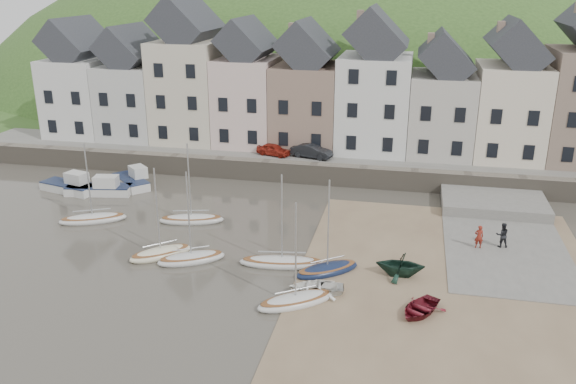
% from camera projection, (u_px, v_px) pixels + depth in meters
% --- Properties ---
extents(ground, '(160.00, 160.00, 0.00)m').
position_uv_depth(ground, '(268.00, 268.00, 37.32)').
color(ground, '#433E35').
rests_on(ground, ground).
extents(quay_land, '(90.00, 30.00, 1.50)m').
position_uv_depth(quay_land, '(337.00, 134.00, 66.50)').
color(quay_land, '#335321').
rests_on(quay_land, ground).
extents(quay_street, '(70.00, 7.00, 0.10)m').
position_uv_depth(quay_street, '(320.00, 156.00, 55.65)').
color(quay_street, slate).
rests_on(quay_street, quay_land).
extents(seawall, '(70.00, 1.20, 1.80)m').
position_uv_depth(seawall, '(314.00, 173.00, 52.65)').
color(seawall, slate).
rests_on(seawall, ground).
extents(beach, '(18.00, 26.00, 0.06)m').
position_uv_depth(beach, '(448.00, 286.00, 35.13)').
color(beach, '#786149').
rests_on(beach, ground).
extents(slipway, '(8.00, 18.00, 0.12)m').
position_uv_depth(slipway, '(502.00, 237.00, 41.69)').
color(slipway, slate).
rests_on(slipway, ground).
extents(hillside, '(134.40, 84.00, 84.00)m').
position_uv_depth(hillside, '(326.00, 201.00, 99.59)').
color(hillside, '#335321').
rests_on(hillside, ground).
extents(townhouse_terrace, '(61.05, 8.00, 13.93)m').
position_uv_depth(townhouse_terrace, '(346.00, 89.00, 56.57)').
color(townhouse_terrace, silver).
rests_on(townhouse_terrace, quay_land).
extents(sailboat_0, '(5.08, 3.52, 6.32)m').
position_uv_depth(sailboat_0, '(93.00, 219.00, 44.37)').
color(sailboat_0, silver).
rests_on(sailboat_0, ground).
extents(sailboat_1, '(5.05, 2.67, 6.32)m').
position_uv_depth(sailboat_1, '(191.00, 219.00, 44.27)').
color(sailboat_1, silver).
rests_on(sailboat_1, ground).
extents(sailboat_2, '(4.11, 3.91, 6.32)m').
position_uv_depth(sailboat_2, '(161.00, 253.00, 38.77)').
color(sailboat_2, beige).
rests_on(sailboat_2, ground).
extents(sailboat_3, '(4.53, 3.49, 6.32)m').
position_uv_depth(sailboat_3, '(191.00, 258.00, 38.08)').
color(sailboat_3, silver).
rests_on(sailboat_3, ground).
extents(sailboat_4, '(5.64, 2.29, 6.32)m').
position_uv_depth(sailboat_4, '(282.00, 262.00, 37.57)').
color(sailboat_4, silver).
rests_on(sailboat_4, ground).
extents(sailboat_5, '(4.28, 3.78, 6.32)m').
position_uv_depth(sailboat_5, '(327.00, 269.00, 36.61)').
color(sailboat_5, '#131F3E').
rests_on(sailboat_5, ground).
extents(sailboat_6, '(4.60, 3.83, 6.32)m').
position_uv_depth(sailboat_6, '(296.00, 300.00, 33.05)').
color(sailboat_6, silver).
rests_on(sailboat_6, ground).
extents(motorboat_0, '(5.71, 2.64, 1.70)m').
position_uv_depth(motorboat_0, '(101.00, 188.00, 49.94)').
color(motorboat_0, silver).
rests_on(motorboat_0, ground).
extents(motorboat_1, '(5.41, 2.98, 1.70)m').
position_uv_depth(motorboat_1, '(71.00, 185.00, 50.61)').
color(motorboat_1, silver).
rests_on(motorboat_1, ground).
extents(motorboat_2, '(4.56, 4.39, 1.70)m').
position_uv_depth(motorboat_2, '(133.00, 179.00, 52.03)').
color(motorboat_2, silver).
rests_on(motorboat_2, ground).
extents(rowboat_white, '(3.48, 2.74, 0.66)m').
position_uv_depth(rowboat_white, '(316.00, 287.00, 34.21)').
color(rowboat_white, white).
rests_on(rowboat_white, beach).
extents(rowboat_green, '(2.94, 2.54, 1.55)m').
position_uv_depth(rowboat_green, '(400.00, 264.00, 36.00)').
color(rowboat_green, '#152F24').
rests_on(rowboat_green, beach).
extents(rowboat_red, '(3.36, 3.68, 0.62)m').
position_uv_depth(rowboat_red, '(420.00, 308.00, 32.06)').
color(rowboat_red, maroon).
rests_on(rowboat_red, beach).
extents(person_red, '(0.63, 0.46, 1.61)m').
position_uv_depth(person_red, '(479.00, 237.00, 39.62)').
color(person_red, maroon).
rests_on(person_red, slipway).
extents(person_dark, '(0.93, 0.77, 1.73)m').
position_uv_depth(person_dark, '(502.00, 235.00, 39.75)').
color(person_dark, black).
rests_on(person_dark, slipway).
extents(car_left, '(3.50, 2.23, 1.11)m').
position_uv_depth(car_left, '(273.00, 150.00, 55.38)').
color(car_left, maroon).
rests_on(car_left, quay_street).
extents(car_right, '(4.05, 2.25, 1.26)m').
position_uv_depth(car_right, '(312.00, 151.00, 54.63)').
color(car_right, black).
rests_on(car_right, quay_street).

